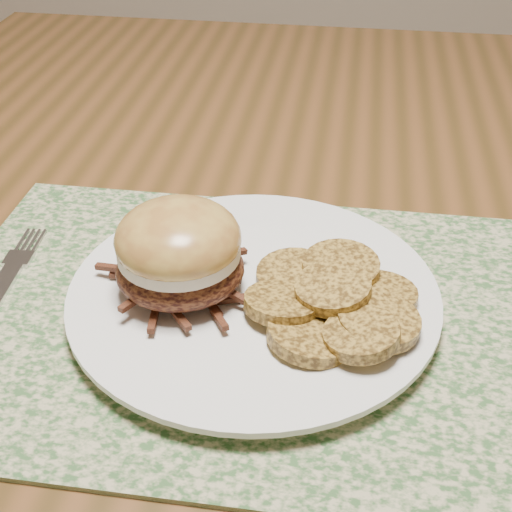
{
  "coord_description": "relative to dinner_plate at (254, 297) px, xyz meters",
  "views": [
    {
      "loc": [
        -0.19,
        -0.66,
        1.1
      ],
      "look_at": [
        -0.25,
        -0.23,
        0.79
      ],
      "focal_mm": 50.0,
      "sensor_mm": 36.0,
      "label": 1
    }
  ],
  "objects": [
    {
      "name": "roasted_potatoes",
      "position": [
        0.06,
        -0.02,
        0.02
      ],
      "size": [
        0.15,
        0.15,
        0.03
      ],
      "color": "olive",
      "rests_on": "dinner_plate"
    },
    {
      "name": "placemat",
      "position": [
        -0.01,
        -0.01,
        -0.01
      ],
      "size": [
        0.45,
        0.33,
        0.0
      ],
      "primitive_type": "cube",
      "color": "#385F30",
      "rests_on": "dining_table"
    },
    {
      "name": "pork_sandwich",
      "position": [
        -0.05,
        -0.01,
        0.04
      ],
      "size": [
        0.12,
        0.11,
        0.07
      ],
      "rotation": [
        0.0,
        0.0,
        0.32
      ],
      "color": "black",
      "rests_on": "dinner_plate"
    },
    {
      "name": "dinner_plate",
      "position": [
        0.0,
        0.0,
        0.0
      ],
      "size": [
        0.26,
        0.26,
        0.02
      ],
      "primitive_type": "cylinder",
      "color": "white",
      "rests_on": "placemat"
    }
  ]
}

